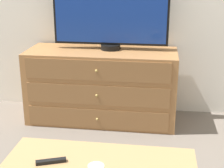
{
  "coord_description": "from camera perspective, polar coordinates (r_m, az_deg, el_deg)",
  "views": [
    {
      "loc": [
        0.4,
        -3.21,
        1.35
      ],
      "look_at": [
        0.16,
        -1.48,
        0.76
      ],
      "focal_mm": 55.0,
      "sensor_mm": 36.0,
      "label": 1
    }
  ],
  "objects": [
    {
      "name": "tv",
      "position": [
        3.03,
        -0.25,
        12.92
      ],
      "size": [
        1.02,
        0.18,
        0.76
      ],
      "color": "black",
      "rests_on": "dresser"
    },
    {
      "name": "remote_control",
      "position": [
        1.76,
        -10.11,
        -12.53
      ],
      "size": [
        0.15,
        0.08,
        0.02
      ],
      "color": "black",
      "rests_on": "coffee_table"
    },
    {
      "name": "dresser",
      "position": [
        3.14,
        -1.7,
        -0.27
      ],
      "size": [
        1.33,
        0.53,
        0.65
      ],
      "color": "#9E6B3D",
      "rests_on": "ground_plane"
    },
    {
      "name": "ground_plane",
      "position": [
        3.5,
        0.73,
        -3.89
      ],
      "size": [
        12.0,
        12.0,
        0.0
      ],
      "primitive_type": "plane",
      "color": "#70665B"
    }
  ]
}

